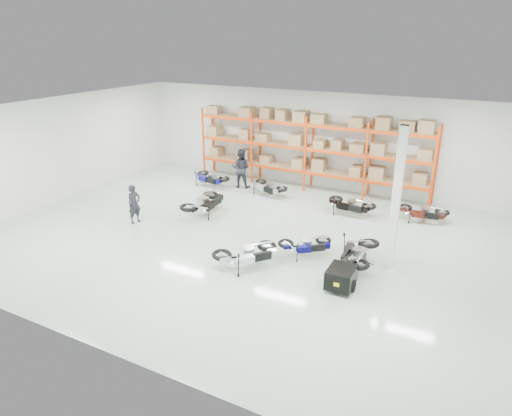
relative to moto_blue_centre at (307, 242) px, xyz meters
The scene contains 14 objects.
room 3.15m from the moto_blue_centre, behind, with size 18.00×18.00×18.00m.
pallet_rack 7.34m from the moto_blue_centre, 111.39° to the left, with size 11.28×0.98×3.62m.
structural_column 3.22m from the moto_blue_centre, 14.63° to the left, with size 0.25×0.25×4.50m, color white.
moto_blue_centre is the anchor object (origin of this frame).
moto_silver_left 2.11m from the moto_blue_centre, 129.69° to the right, with size 0.84×1.88×1.15m, color silver, non-canonical shape.
moto_black_far_left 5.34m from the moto_blue_centre, 162.78° to the left, with size 0.89×2.00×1.23m, color black, non-canonical shape.
moto_touring_right 1.70m from the moto_blue_centre, ahead, with size 0.86×1.93×1.18m, color black, non-canonical shape.
trailer 2.31m from the moto_blue_centre, 42.54° to the right, with size 0.84×1.60×0.67m.
moto_back_a 8.41m from the moto_blue_centre, 145.46° to the left, with size 0.77×1.74×1.06m, color navy, non-canonical shape.
moto_back_b 6.17m from the moto_blue_centre, 128.41° to the left, with size 0.74×1.67×1.02m, color #A3A7AC, non-canonical shape.
moto_back_c 4.29m from the moto_blue_centre, 87.47° to the left, with size 0.78×1.75×1.07m, color black, non-canonical shape.
moto_back_d 5.70m from the moto_blue_centre, 58.57° to the left, with size 0.75×1.68×1.03m, color #3E110C, non-canonical shape.
person_left 7.02m from the moto_blue_centre, behind, with size 0.56×0.37×1.53m, color black.
person_back 7.64m from the moto_blue_centre, 136.08° to the left, with size 0.91×0.71×1.88m, color #21212A.
Camera 1 is at (7.49, -13.12, 6.99)m, focal length 32.00 mm.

